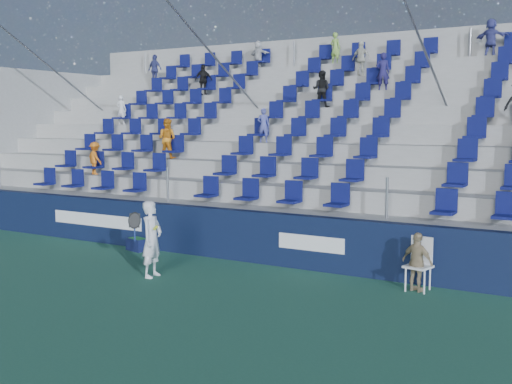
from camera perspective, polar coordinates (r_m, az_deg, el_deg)
ground at (r=12.65m, az=-7.45°, el=-8.80°), size 70.00×70.00×0.00m
sponsor_wall at (r=15.05m, az=0.05°, el=-4.00°), size 24.00×0.32×1.20m
grandstand at (r=19.38m, az=7.86°, el=2.80°), size 24.00×8.17×6.63m
tennis_player at (r=13.75m, az=-9.25°, el=-4.14°), size 0.69×0.66×1.62m
line_judge_chair at (r=12.99m, az=14.37°, el=-5.86°), size 0.54×0.55×1.04m
line_judge at (r=12.84m, az=14.16°, el=-6.06°), size 0.73×0.48×1.16m
ball_bin at (r=16.75m, az=-10.45°, el=-4.54°), size 0.64×0.50×0.32m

